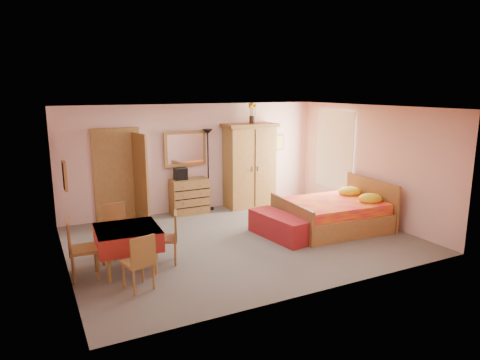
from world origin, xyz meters
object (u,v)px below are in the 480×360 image
bed (333,206)px  bench (279,226)px  chair_north (119,231)px  chair_west (84,249)px  chair_east (165,238)px  sunflower_vase (252,113)px  stereo (181,174)px  chair_south (138,262)px  dining_table (128,249)px  floor_lamp (208,170)px  wardrobe (250,165)px  chest_of_drawers (189,196)px

bed → bench: 1.36m
bed → chair_north: size_ratio=2.30×
chair_north → chair_west: bearing=35.4°
bed → bench: bed is taller
bench → chair_east: 2.44m
sunflower_vase → stereo: bearing=177.2°
bed → bench: (-1.33, -0.00, -0.26)m
chair_south → dining_table: bearing=72.9°
sunflower_vase → chair_north: sunflower_vase is taller
floor_lamp → chair_west: 4.34m
wardrobe → chair_west: wardrobe is taller
wardrobe → sunflower_vase: bearing=2.5°
chest_of_drawers → wardrobe: size_ratio=0.42×
wardrobe → sunflower_vase: (0.07, 0.00, 1.31)m
chair_east → sunflower_vase: bearing=-31.2°
chest_of_drawers → chair_west: 3.82m
chair_south → bed: bearing=-2.6°
floor_lamp → dining_table: size_ratio=2.01×
chest_of_drawers → dining_table: size_ratio=0.90×
bench → chair_north: (-3.07, 0.48, 0.23)m
floor_lamp → chair_west: bearing=-139.7°
wardrobe → bed: 2.57m
chair_north → floor_lamp: bearing=-151.0°
stereo → floor_lamp: size_ratio=0.15×
chair_north → chair_east: (0.65, -0.68, -0.02)m
chest_of_drawers → chair_south: (-2.07, -3.44, 0.01)m
chest_of_drawers → chair_west: bearing=-135.9°
chair_north → chair_south: bearing=79.6°
wardrobe → chair_east: bearing=-139.5°
chest_of_drawers → floor_lamp: (0.55, 0.13, 0.58)m
chest_of_drawers → chair_east: size_ratio=1.00×
floor_lamp → chair_south: (-2.63, -3.57, -0.56)m
sunflower_vase → chair_south: bearing=-137.9°
wardrobe → bed: (0.74, -2.39, -0.56)m
stereo → floor_lamp: bearing=7.4°
floor_lamp → sunflower_vase: sunflower_vase is taller
floor_lamp → chair_west: (-3.29, -2.79, -0.51)m
bed → dining_table: size_ratio=2.17×
stereo → wardrobe: (1.79, -0.09, 0.07)m
stereo → bench: 2.86m
bench → bed: bearing=0.0°
chair_west → wardrobe: bearing=124.4°
dining_table → chair_west: bearing=179.1°
floor_lamp → bed: 3.18m
stereo → chair_south: stereo is taller
chair_south → chair_north: size_ratio=0.93×
chair_south → chair_east: size_ratio=0.97×
chair_west → chair_east: chair_west is taller
stereo → bed: size_ratio=0.14×
chest_of_drawers → chair_east: chair_east is taller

